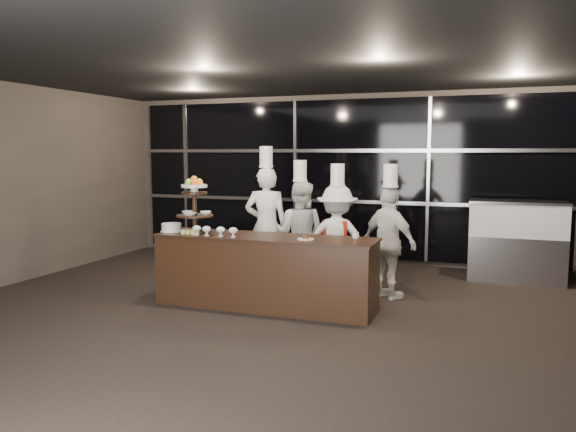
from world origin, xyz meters
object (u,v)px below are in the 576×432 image
(buffet_counter, at_px, (265,271))
(chef_d, at_px, (389,242))
(chef_b, at_px, (300,233))
(chef_c, at_px, (337,239))
(display_stand, at_px, (194,201))
(chef_a, at_px, (266,225))
(layer_cake, at_px, (172,227))
(display_case, at_px, (517,237))

(buffet_counter, bearing_deg, chef_d, 34.68)
(chef_b, xyz_separation_m, chef_c, (0.62, -0.21, -0.02))
(display_stand, height_order, chef_c, chef_c)
(chef_a, bearing_deg, chef_c, -7.66)
(display_stand, xyz_separation_m, chef_d, (2.40, 0.97, -0.56))
(buffet_counter, distance_m, chef_a, 1.32)
(buffet_counter, bearing_deg, chef_b, 87.69)
(chef_d, bearing_deg, chef_c, 176.79)
(display_stand, bearing_deg, chef_c, 31.23)
(layer_cake, distance_m, chef_c, 2.27)
(display_stand, height_order, display_case, display_stand)
(chef_c, height_order, chef_d, chef_d)
(layer_cake, relative_size, chef_a, 0.15)
(display_stand, bearing_deg, layer_cake, -171.32)
(buffet_counter, height_order, display_stand, display_stand)
(buffet_counter, relative_size, chef_b, 1.53)
(layer_cake, distance_m, chef_a, 1.49)
(chef_a, distance_m, chef_d, 1.87)
(display_case, distance_m, chef_d, 2.38)
(buffet_counter, height_order, chef_d, chef_d)
(display_stand, height_order, chef_a, chef_a)
(buffet_counter, xyz_separation_m, layer_cake, (-1.33, -0.05, 0.51))
(buffet_counter, xyz_separation_m, chef_c, (0.67, 1.01, 0.31))
(layer_cake, bearing_deg, chef_d, 20.49)
(chef_a, distance_m, chef_c, 1.14)
(display_case, bearing_deg, chef_d, -133.99)
(layer_cake, bearing_deg, display_stand, 8.68)
(display_stand, bearing_deg, buffet_counter, 0.01)
(display_stand, height_order, chef_b, chef_b)
(chef_b, distance_m, chef_d, 1.37)
(chef_b, relative_size, chef_d, 1.02)
(chef_b, height_order, chef_d, chef_b)
(display_stand, relative_size, layer_cake, 2.48)
(display_stand, bearing_deg, chef_d, 21.98)
(chef_a, height_order, chef_b, chef_a)
(display_case, bearing_deg, layer_cake, -148.05)
(buffet_counter, xyz_separation_m, chef_b, (0.05, 1.22, 0.33))
(chef_d, bearing_deg, display_case, 46.01)
(display_stand, xyz_separation_m, layer_cake, (-0.33, -0.05, -0.37))
(display_case, height_order, chef_b, chef_b)
(layer_cake, bearing_deg, chef_a, 54.32)
(display_case, xyz_separation_m, chef_a, (-3.51, -1.52, 0.22))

